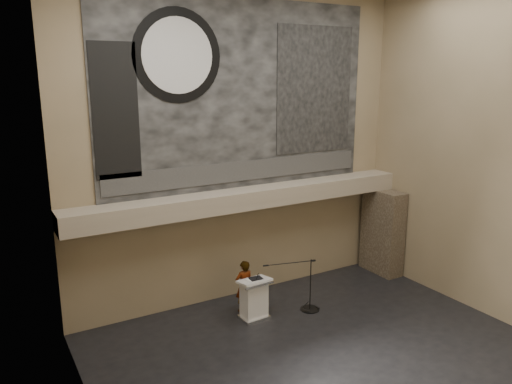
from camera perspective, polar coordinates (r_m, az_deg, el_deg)
floor at (r=12.05m, az=8.07°, el=-18.17°), size 10.00×10.00×0.00m
wall_back at (r=13.76m, az=-1.68°, el=4.93°), size 10.00×0.02×8.50m
wall_left at (r=8.36m, az=-18.98°, el=-1.43°), size 0.02×8.00×8.50m
wall_right at (r=14.12m, az=24.89°, el=3.90°), size 0.02×8.00×8.50m
soffit at (r=13.67m, az=-0.84°, el=-0.68°), size 10.00×0.80×0.50m
sprinkler_left at (r=13.02m, az=-6.89°, el=-2.78°), size 0.04×0.04×0.06m
sprinkler_right at (r=14.70m, az=5.73°, el=-0.87°), size 0.04×0.04×0.06m
banner at (r=13.60m, az=-1.66°, el=10.97°), size 8.00×0.05×5.00m
banner_text_strip at (r=13.80m, az=-1.52°, el=2.43°), size 7.76×0.02×0.55m
banner_clock_rim at (r=12.79m, az=-8.96°, el=15.14°), size 2.30×0.02×2.30m
banner_clock_face at (r=12.77m, az=-8.93°, el=15.14°), size 1.84×0.02×1.84m
banner_building_print at (r=14.85m, az=6.74°, el=11.48°), size 2.60×0.02×3.60m
banner_brick_print at (r=12.32m, az=-15.76°, el=8.82°), size 1.10×0.02×3.20m
stone_pier at (r=16.49m, az=14.25°, el=-4.40°), size 0.60×1.40×2.70m
lectern at (r=13.29m, az=-0.23°, el=-12.12°), size 0.83×0.61×1.14m
binder at (r=13.06m, az=-0.00°, el=-9.88°), size 0.34×0.28×0.04m
papers at (r=13.01m, az=-0.42°, el=-10.04°), size 0.27×0.34×0.00m
speaker_person at (r=13.60m, az=-1.37°, el=-10.72°), size 0.53×0.35×1.44m
mic_stand at (r=13.94m, az=5.99°, el=-12.41°), size 1.55×0.61×1.46m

